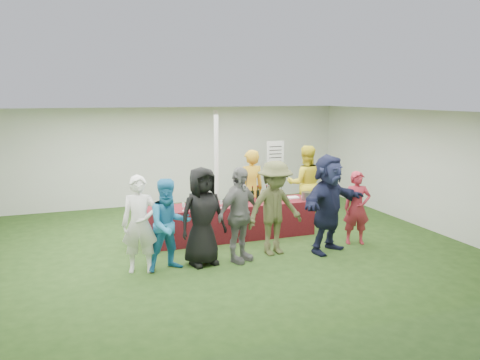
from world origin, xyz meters
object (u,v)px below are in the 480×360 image
object	(u,v)px
staff_pourer	(250,189)
customer_5	(328,204)
wine_list_sign	(275,159)
customer_2	(202,216)
customer_1	(169,225)
customer_6	(357,208)
staff_back	(305,184)
dump_bucket	(307,196)
serving_table	(231,221)
customer_0	(140,224)
customer_3	(239,215)
customer_4	(275,208)

from	to	relation	value
staff_pourer	customer_5	xyz separation A→B (m)	(0.83, -2.03, 0.05)
wine_list_sign	customer_2	xyz separation A→B (m)	(-3.06, -3.72, -0.42)
customer_1	customer_5	bearing A→B (deg)	-11.23
staff_pourer	customer_6	bearing A→B (deg)	128.61
staff_pourer	customer_6	world-z (taller)	staff_pourer
staff_back	customer_6	xyz separation A→B (m)	(0.17, -1.95, -0.17)
dump_bucket	customer_6	distance (m)	1.19
serving_table	customer_1	bearing A→B (deg)	-138.83
staff_pourer	customer_1	world-z (taller)	staff_pourer
customer_0	customer_5	distance (m)	3.58
customer_1	staff_back	bearing A→B (deg)	19.66
staff_pourer	customer_6	xyz separation A→B (m)	(1.65, -1.78, -0.16)
staff_pourer	customer_0	world-z (taller)	staff_pourer
serving_table	dump_bucket	bearing A→B (deg)	-7.47
customer_0	staff_pourer	bearing A→B (deg)	48.15
serving_table	customer_6	bearing A→B (deg)	-28.12
dump_bucket	staff_pourer	bearing A→B (deg)	143.05
wine_list_sign	customer_0	size ratio (longest dim) A/B	1.06
customer_1	customer_3	xyz separation A→B (m)	(1.28, -0.01, 0.07)
serving_table	staff_pourer	bearing A→B (deg)	40.34
customer_0	customer_5	size ratio (longest dim) A/B	0.88
customer_4	customer_5	distance (m)	1.06
wine_list_sign	customer_4	distance (m)	4.02
customer_4	customer_6	distance (m)	1.86
wine_list_sign	customer_2	world-z (taller)	wine_list_sign
customer_3	staff_back	bearing A→B (deg)	12.38
customer_1	dump_bucket	bearing A→B (deg)	9.92
wine_list_sign	dump_bucket	bearing A→B (deg)	-98.55
wine_list_sign	customer_2	size ratio (longest dim) A/B	1.01
staff_back	customer_6	distance (m)	1.96
wine_list_sign	customer_5	size ratio (longest dim) A/B	0.94
customer_0	customer_4	distance (m)	2.55
customer_4	staff_pourer	bearing A→B (deg)	74.90
customer_1	customer_4	xyz separation A→B (m)	(2.05, 0.14, 0.10)
staff_back	dump_bucket	bearing A→B (deg)	81.70
customer_6	staff_back	bearing A→B (deg)	112.26
serving_table	customer_2	bearing A→B (deg)	-126.61
staff_back	customer_4	world-z (taller)	staff_back
staff_pourer	customer_1	bearing A→B (deg)	36.75
staff_pourer	customer_2	xyz separation A→B (m)	(-1.64, -1.88, -0.02)
wine_list_sign	staff_pourer	xyz separation A→B (m)	(-1.42, -1.84, -0.41)
dump_bucket	customer_5	xyz separation A→B (m)	(-0.19, -1.25, 0.12)
customer_0	customer_1	size ratio (longest dim) A/B	1.04
customer_4	staff_back	bearing A→B (deg)	40.85
dump_bucket	customer_1	world-z (taller)	customer_1
customer_1	customer_4	bearing A→B (deg)	-6.05
staff_back	staff_pourer	bearing A→B (deg)	23.89
customer_0	customer_5	xyz separation A→B (m)	(3.58, -0.15, 0.11)
customer_5	wine_list_sign	bearing A→B (deg)	56.31
customer_1	wine_list_sign	bearing A→B (deg)	36.01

